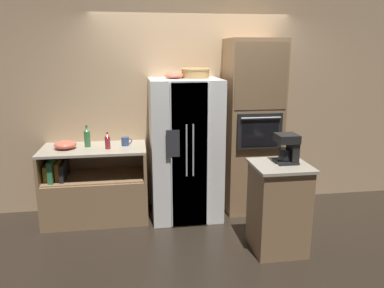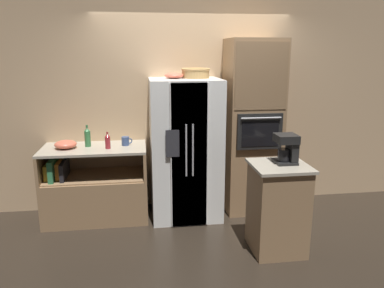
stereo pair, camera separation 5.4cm
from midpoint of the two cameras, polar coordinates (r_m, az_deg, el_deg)
ground_plane at (r=4.92m, az=0.39°, el=-10.58°), size 20.00×20.00×0.00m
wall_back at (r=4.94m, az=-0.37°, el=6.50°), size 12.00×0.06×2.80m
counter_left at (r=4.83m, az=-14.84°, el=-7.21°), size 1.24×0.66×0.91m
refrigerator at (r=4.63m, az=-1.36°, el=-0.81°), size 0.85×0.78×1.72m
wall_oven at (r=4.83m, az=8.79°, el=2.56°), size 0.67×0.65×2.19m
island_counter at (r=4.02m, az=12.61°, el=-9.39°), size 0.56×0.56×0.94m
wicker_basket at (r=4.60m, az=0.23°, el=10.82°), size 0.35×0.35×0.12m
fruit_bowl at (r=4.54m, az=-3.12°, el=10.38°), size 0.23×0.23×0.07m
bottle_tall at (r=4.69m, az=-16.00°, el=1.00°), size 0.07×0.07×0.27m
bottle_short at (r=4.54m, az=-13.08°, el=0.40°), size 0.06×0.06×0.20m
mug at (r=4.66m, az=-10.43°, el=0.42°), size 0.13×0.09×0.11m
mixing_bowl at (r=4.69m, az=-19.07°, el=-0.11°), size 0.26×0.26×0.10m
coffee_maker at (r=3.89m, az=14.11°, el=-0.50°), size 0.21×0.22×0.30m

